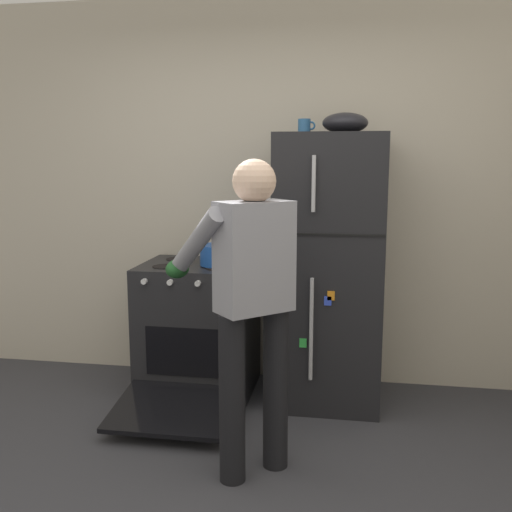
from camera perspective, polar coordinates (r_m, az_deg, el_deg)
kitchen_wall_back at (r=4.18m, az=1.68°, el=6.17°), size 6.00×0.10×2.70m
refrigerator at (r=3.83m, az=7.18°, el=-1.39°), size 0.68×0.72×1.75m
stove_range at (r=4.05m, az=-5.69°, el=-7.15°), size 0.76×1.21×0.90m
person_cook at (r=2.88m, az=-0.62°, el=-3.27°), size 0.71×0.75×1.60m
red_pot at (r=3.86m, az=-3.65°, el=0.11°), size 0.35×0.25×0.14m
coffee_mug at (r=3.82m, az=4.79°, el=12.56°), size 0.11×0.08×0.10m
mixing_bowl at (r=3.76m, az=8.74°, el=12.78°), size 0.29×0.29×0.13m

